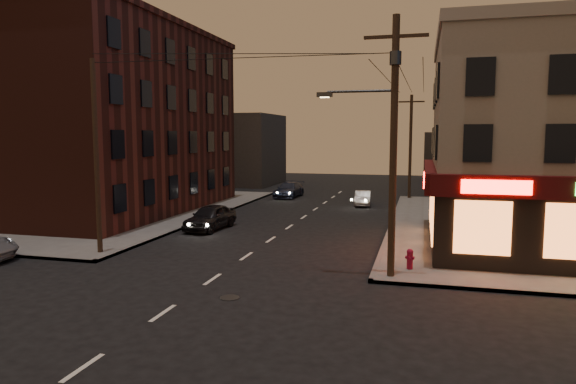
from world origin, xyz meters
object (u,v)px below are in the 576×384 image
(fire_hydrant, at_px, (410,258))
(sedan_far, at_px, (289,190))
(sedan_mid, at_px, (363,198))
(sedan_near, at_px, (210,217))

(fire_hydrant, bearing_deg, sedan_far, 115.64)
(sedan_mid, distance_m, sedan_far, 8.13)
(sedan_near, height_order, sedan_far, sedan_near)
(sedan_near, relative_size, sedan_mid, 1.23)
(sedan_near, xyz_separation_m, fire_hydrant, (11.91, -6.97, -0.13))
(sedan_near, xyz_separation_m, sedan_far, (0.50, 16.81, -0.07))
(sedan_far, height_order, fire_hydrant, sedan_far)
(sedan_far, bearing_deg, fire_hydrant, -61.45)
(sedan_mid, xyz_separation_m, fire_hydrant, (4.23, -19.99, 0.03))
(sedan_near, distance_m, sedan_mid, 15.12)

